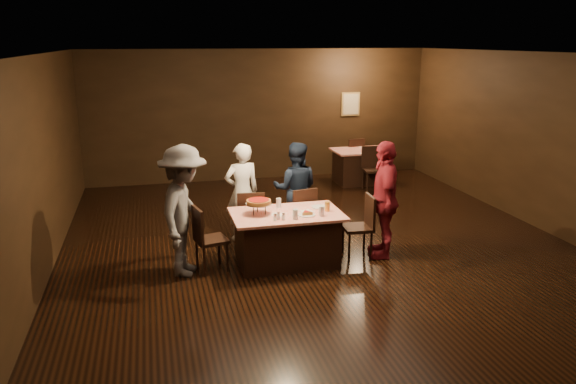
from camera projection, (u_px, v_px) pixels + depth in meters
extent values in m
plane|color=black|center=(324.00, 252.00, 8.73)|extent=(10.00, 10.00, 0.00)
cube|color=silver|center=(328.00, 54.00, 7.94)|extent=(8.00, 10.00, 0.04)
cube|color=black|center=(260.00, 115.00, 13.02)|extent=(8.00, 0.04, 3.00)
cube|color=black|center=(559.00, 310.00, 3.65)|extent=(8.00, 0.04, 3.00)
cube|color=black|center=(37.00, 173.00, 7.40)|extent=(0.04, 10.00, 3.00)
cube|color=black|center=(557.00, 146.00, 9.26)|extent=(0.04, 10.00, 3.00)
cube|color=tan|center=(350.00, 104.00, 13.45)|extent=(0.46, 0.03, 0.56)
cube|color=beige|center=(351.00, 104.00, 13.42)|extent=(0.38, 0.01, 0.48)
cube|color=red|center=(287.00, 238.00, 8.22)|extent=(1.60, 1.00, 0.77)
cube|color=red|center=(361.00, 166.00, 12.87)|extent=(1.30, 0.90, 0.77)
cube|color=black|center=(251.00, 219.00, 8.81)|extent=(0.46, 0.46, 0.95)
cube|color=black|center=(300.00, 215.00, 8.99)|extent=(0.49, 0.49, 0.95)
cube|color=black|center=(211.00, 238.00, 7.94)|extent=(0.50, 0.50, 0.95)
cube|color=black|center=(357.00, 226.00, 8.46)|extent=(0.45, 0.45, 0.95)
cube|color=black|center=(373.00, 169.00, 12.19)|extent=(0.46, 0.46, 0.95)
cube|color=black|center=(352.00, 157.00, 13.41)|extent=(0.48, 0.48, 0.95)
imported|color=white|center=(242.00, 192.00, 9.11)|extent=(0.65, 0.48, 1.61)
imported|color=#141E33|center=(296.00, 189.00, 9.36)|extent=(0.91, 0.80, 1.58)
imported|color=#5B5B60|center=(184.00, 211.00, 7.72)|extent=(1.05, 1.35, 1.84)
imported|color=maroon|center=(384.00, 199.00, 8.37)|extent=(0.73, 1.12, 1.78)
cylinder|color=black|center=(257.00, 207.00, 8.15)|extent=(0.01, 0.01, 0.15)
cylinder|color=black|center=(254.00, 210.00, 7.99)|extent=(0.01, 0.01, 0.15)
cylinder|color=black|center=(265.00, 210.00, 8.03)|extent=(0.01, 0.01, 0.15)
cylinder|color=silver|center=(259.00, 204.00, 8.04)|extent=(0.38, 0.38, 0.01)
cylinder|color=#B27233|center=(259.00, 202.00, 8.03)|extent=(0.35, 0.35, 0.05)
cylinder|color=#A5140C|center=(259.00, 200.00, 8.02)|extent=(0.30, 0.30, 0.01)
cylinder|color=white|center=(307.00, 215.00, 8.01)|extent=(0.25, 0.25, 0.01)
cylinder|color=#B27233|center=(307.00, 213.00, 8.00)|extent=(0.18, 0.18, 0.04)
cylinder|color=#A5140C|center=(307.00, 212.00, 8.00)|extent=(0.14, 0.14, 0.01)
cylinder|color=white|center=(320.00, 207.00, 8.39)|extent=(0.25, 0.25, 0.01)
cylinder|color=silver|center=(295.00, 214.00, 7.83)|extent=(0.08, 0.08, 0.14)
cylinder|color=silver|center=(322.00, 211.00, 7.97)|extent=(0.08, 0.08, 0.14)
cylinder|color=#BF7F26|center=(327.00, 206.00, 8.20)|extent=(0.08, 0.08, 0.14)
cylinder|color=silver|center=(279.00, 203.00, 8.37)|extent=(0.08, 0.08, 0.14)
cylinder|color=silver|center=(278.00, 216.00, 7.84)|extent=(0.04, 0.04, 0.08)
cylinder|color=silver|center=(278.00, 213.00, 7.82)|extent=(0.05, 0.05, 0.02)
cylinder|color=silver|center=(283.00, 217.00, 7.80)|extent=(0.04, 0.04, 0.08)
cylinder|color=silver|center=(283.00, 214.00, 7.79)|extent=(0.05, 0.05, 0.02)
cylinder|color=silver|center=(275.00, 218.00, 7.77)|extent=(0.04, 0.04, 0.08)
cylinder|color=silver|center=(275.00, 215.00, 7.76)|extent=(0.05, 0.05, 0.02)
cube|color=white|center=(307.00, 211.00, 8.19)|extent=(0.19, 0.19, 0.01)
cube|color=white|center=(277.00, 215.00, 8.04)|extent=(0.21, 0.21, 0.01)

